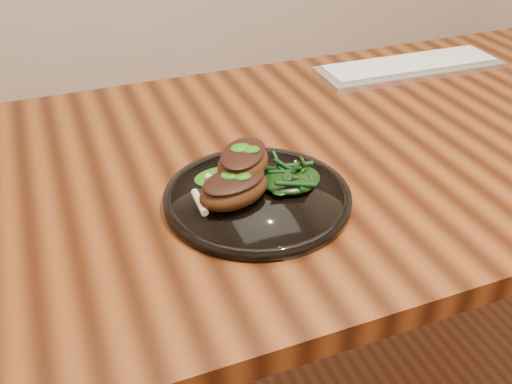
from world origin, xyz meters
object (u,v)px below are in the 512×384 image
lamb_chop_front (234,188)px  keyboard (410,67)px  plate (258,197)px  greens_heap (290,175)px  desk (371,172)px

lamb_chop_front → keyboard: bearing=33.7°
lamb_chop_front → keyboard: (0.56, 0.37, -0.03)m
keyboard → plate: bearing=-145.0°
greens_heap → keyboard: (0.46, 0.36, -0.02)m
desk → greens_heap: 0.28m
lamb_chop_front → keyboard: lamb_chop_front is taller
plate → greens_heap: bearing=5.2°
desk → plate: size_ratio=5.62×
plate → keyboard: bearing=35.0°
lamb_chop_front → greens_heap: 0.10m
plate → keyboard: (0.52, 0.36, 0.00)m
lamb_chop_front → greens_heap: lamb_chop_front is taller
greens_heap → keyboard: size_ratio=0.22×
desk → keyboard: (0.23, 0.24, 0.09)m
plate → lamb_chop_front: (-0.04, -0.01, 0.03)m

